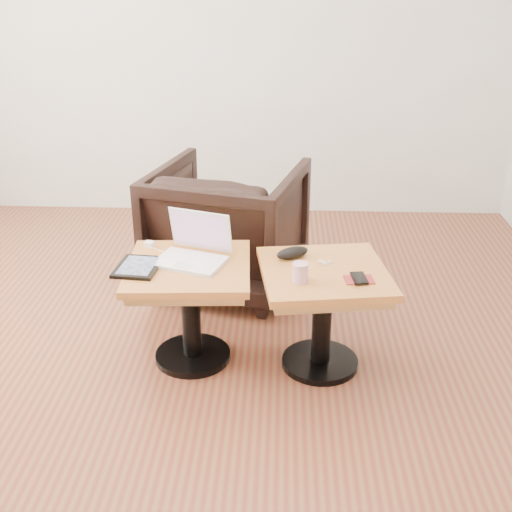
{
  "coord_description": "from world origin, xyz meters",
  "views": [
    {
      "loc": [
        0.48,
        -2.73,
        1.85
      ],
      "look_at": [
        0.35,
        0.05,
        0.59
      ],
      "focal_mm": 45.0,
      "sensor_mm": 36.0,
      "label": 1
    }
  ],
  "objects_px": {
    "side_table_left": "(190,289)",
    "armchair": "(228,227)",
    "side_table_right": "(323,294)",
    "laptop": "(193,251)",
    "striped_cup": "(300,273)"
  },
  "relations": [
    {
      "from": "side_table_right",
      "to": "armchair",
      "type": "distance_m",
      "value": 1.03
    },
    {
      "from": "side_table_right",
      "to": "striped_cup",
      "type": "height_order",
      "value": "striped_cup"
    },
    {
      "from": "laptop",
      "to": "armchair",
      "type": "distance_m",
      "value": 0.83
    },
    {
      "from": "side_table_left",
      "to": "armchair",
      "type": "relative_size",
      "value": 0.72
    },
    {
      "from": "side_table_left",
      "to": "laptop",
      "type": "distance_m",
      "value": 0.19
    },
    {
      "from": "laptop",
      "to": "striped_cup",
      "type": "distance_m",
      "value": 0.56
    },
    {
      "from": "side_table_left",
      "to": "laptop",
      "type": "relative_size",
      "value": 1.58
    },
    {
      "from": "laptop",
      "to": "armchair",
      "type": "xyz_separation_m",
      "value": [
        0.1,
        0.8,
        -0.19
      ]
    },
    {
      "from": "side_table_left",
      "to": "striped_cup",
      "type": "height_order",
      "value": "striped_cup"
    },
    {
      "from": "side_table_right",
      "to": "laptop",
      "type": "bearing_deg",
      "value": 164.61
    },
    {
      "from": "side_table_left",
      "to": "striped_cup",
      "type": "distance_m",
      "value": 0.59
    },
    {
      "from": "side_table_right",
      "to": "laptop",
      "type": "relative_size",
      "value": 1.69
    },
    {
      "from": "armchair",
      "to": "side_table_left",
      "type": "bearing_deg",
      "value": 97.01
    },
    {
      "from": "striped_cup",
      "to": "laptop",
      "type": "bearing_deg",
      "value": 157.44
    },
    {
      "from": "side_table_left",
      "to": "side_table_right",
      "type": "distance_m",
      "value": 0.65
    }
  ]
}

